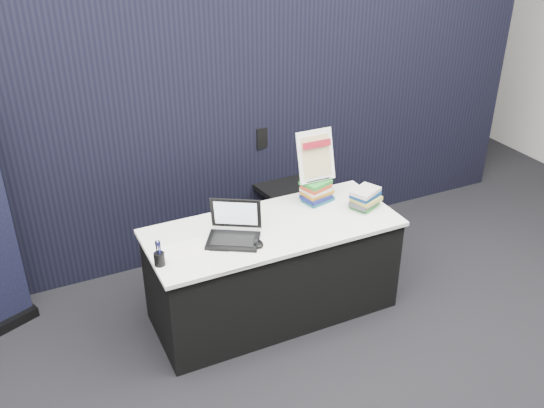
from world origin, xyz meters
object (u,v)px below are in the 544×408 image
Objects in this scene: laptop at (230,231)px; book_stack_tall at (317,191)px; info_sign at (316,156)px; book_stack_short at (365,198)px; display_table at (273,270)px; stacking_chair at (288,182)px.

laptop is 0.83m from book_stack_tall.
info_sign reaches higher than book_stack_tall.
display_table is at bearing 176.34° from book_stack_short.
info_sign is at bearing 48.97° from laptop.
display_table is 4.56× the size of info_sign.
book_stack_short is (0.27, -0.24, -0.01)m from book_stack_tall.
book_stack_short is 0.63× the size of info_sign.
book_stack_tall is at bearing -106.77° from stacking_chair.
laptop is 0.89m from info_sign.
stacking_chair reaches higher than display_table.
display_table is at bearing -156.89° from book_stack_tall.
book_stack_tall is (0.46, 0.20, 0.46)m from display_table.
info_sign is at bearing 90.00° from book_stack_tall.
laptop is 1.07m from book_stack_short.
book_stack_short is at bearing 30.19° from laptop.
book_stack_tall is at bearing -89.55° from info_sign.
display_table is 4.15× the size of laptop.
display_table is 7.21× the size of book_stack_short.
book_stack_tall is at bearing 138.49° from book_stack_short.
laptop is at bearing -164.03° from book_stack_tall.
stacking_chair is at bearing 81.28° from book_stack_tall.
display_table is 0.55m from laptop.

